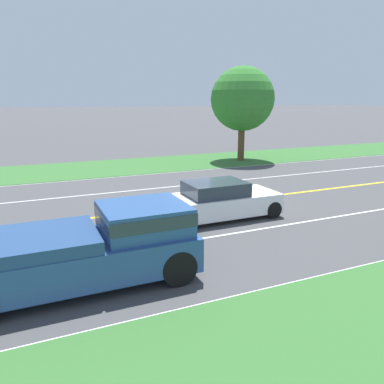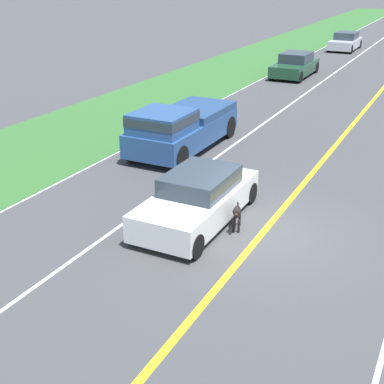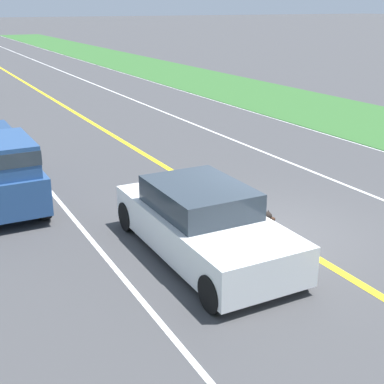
# 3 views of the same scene
# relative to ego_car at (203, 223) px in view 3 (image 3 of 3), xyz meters

# --- Properties ---
(ground_plane) EXTENTS (400.00, 400.00, 0.00)m
(ground_plane) POSITION_rel_ego_car_xyz_m (-1.82, -0.14, -0.63)
(ground_plane) COLOR #424244
(centre_divider_line) EXTENTS (0.18, 160.00, 0.01)m
(centre_divider_line) POSITION_rel_ego_car_xyz_m (-1.82, -0.14, -0.63)
(centre_divider_line) COLOR yellow
(centre_divider_line) RESTS_ON ground
(lane_dash_same_dir) EXTENTS (0.10, 160.00, 0.01)m
(lane_dash_same_dir) POSITION_rel_ego_car_xyz_m (1.68, -0.14, -0.63)
(lane_dash_same_dir) COLOR white
(lane_dash_same_dir) RESTS_ON ground
(ego_car) EXTENTS (1.86, 4.36, 1.35)m
(ego_car) POSITION_rel_ego_car_xyz_m (0.00, 0.00, 0.00)
(ego_car) COLOR white
(ego_car) RESTS_ON ground
(dog) EXTENTS (0.42, 0.99, 0.77)m
(dog) POSITION_rel_ego_car_xyz_m (-1.15, 0.06, -0.15)
(dog) COLOR black
(dog) RESTS_ON ground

